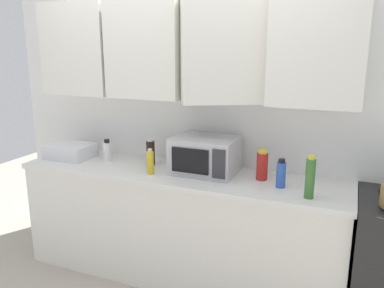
% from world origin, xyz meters
% --- Properties ---
extents(wall_back_with_cabinets, '(3.46, 0.58, 2.60)m').
position_xyz_m(wall_back_with_cabinets, '(0.00, -0.07, 1.58)').
color(wall_back_with_cabinets, white).
rests_on(wall_back_with_cabinets, ground_plane).
extents(counter_run, '(2.59, 0.63, 0.90)m').
position_xyz_m(counter_run, '(0.00, -0.30, 0.45)').
color(counter_run, white).
rests_on(counter_run, ground_plane).
extents(microwave, '(0.48, 0.37, 0.28)m').
position_xyz_m(microwave, '(0.20, -0.25, 1.04)').
color(microwave, '#B7B7BC').
rests_on(microwave, counter_run).
extents(dish_rack, '(0.38, 0.30, 0.12)m').
position_xyz_m(dish_rack, '(-1.04, -0.30, 0.96)').
color(dish_rack, silver).
rests_on(dish_rack, counter_run).
extents(bottle_soy_dark, '(0.07, 0.07, 0.22)m').
position_xyz_m(bottle_soy_dark, '(-0.29, -0.22, 1.01)').
color(bottle_soy_dark, black).
rests_on(bottle_soy_dark, counter_run).
extents(bottle_yellow_mustard, '(0.05, 0.05, 0.20)m').
position_xyz_m(bottle_yellow_mustard, '(-0.18, -0.43, 0.99)').
color(bottle_yellow_mustard, gold).
rests_on(bottle_yellow_mustard, counter_run).
extents(bottle_red_sauce, '(0.08, 0.08, 0.22)m').
position_xyz_m(bottle_red_sauce, '(0.64, -0.24, 1.01)').
color(bottle_red_sauce, red).
rests_on(bottle_red_sauce, counter_run).
extents(bottle_white_jar, '(0.07, 0.07, 0.19)m').
position_xyz_m(bottle_white_jar, '(-0.69, -0.26, 0.99)').
color(bottle_white_jar, white).
rests_on(bottle_white_jar, counter_run).
extents(bottle_blue_cleaner, '(0.07, 0.07, 0.20)m').
position_xyz_m(bottle_blue_cleaner, '(0.80, -0.35, 1.00)').
color(bottle_blue_cleaner, '#2D56B7').
rests_on(bottle_blue_cleaner, counter_run).
extents(bottle_green_oil, '(0.06, 0.06, 0.28)m').
position_xyz_m(bottle_green_oil, '(1.00, -0.47, 1.03)').
color(bottle_green_oil, '#386B2D').
rests_on(bottle_green_oil, counter_run).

